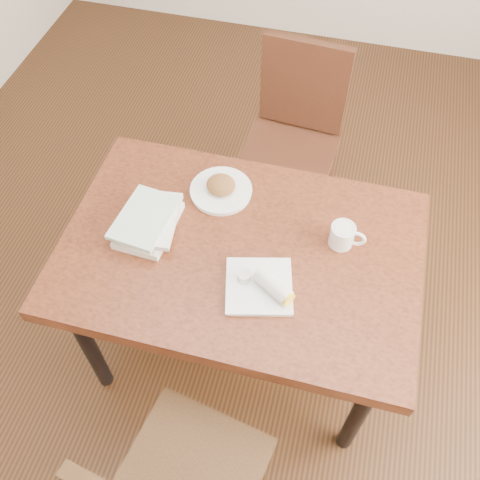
% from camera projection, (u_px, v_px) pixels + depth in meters
% --- Properties ---
extents(ground, '(4.00, 5.00, 0.01)m').
position_uv_depth(ground, '(240.00, 343.00, 2.46)').
color(ground, '#472814').
rests_on(ground, ground).
extents(room_walls, '(4.02, 5.02, 2.80)m').
position_uv_depth(room_walls, '(240.00, 11.00, 1.14)').
color(room_walls, beige).
rests_on(room_walls, ground).
extents(table, '(1.25, 0.84, 0.75)m').
position_uv_depth(table, '(240.00, 261.00, 1.92)').
color(table, brown).
rests_on(table, ground).
extents(chair_far, '(0.45, 0.45, 0.95)m').
position_uv_depth(chair_far, '(294.00, 131.00, 2.50)').
color(chair_far, '#471F14').
rests_on(chair_far, ground).
extents(plate_scone, '(0.23, 0.23, 0.07)m').
position_uv_depth(plate_scone, '(221.00, 189.00, 1.99)').
color(plate_scone, white).
rests_on(plate_scone, table).
extents(coffee_mug, '(0.13, 0.09, 0.09)m').
position_uv_depth(coffee_mug, '(343.00, 235.00, 1.83)').
color(coffee_mug, white).
rests_on(coffee_mug, table).
extents(plate_burrito, '(0.26, 0.26, 0.07)m').
position_uv_depth(plate_burrito, '(263.00, 286.00, 1.74)').
color(plate_burrito, white).
rests_on(plate_burrito, table).
extents(book_stack, '(0.22, 0.28, 0.07)m').
position_uv_depth(book_stack, '(149.00, 221.00, 1.88)').
color(book_stack, white).
rests_on(book_stack, table).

